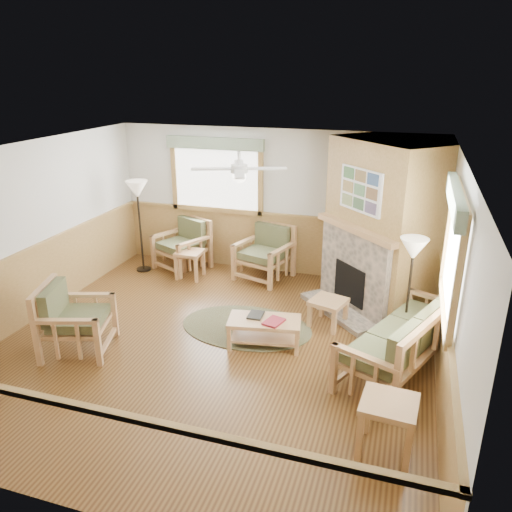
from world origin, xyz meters
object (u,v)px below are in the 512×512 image
(coffee_table, at_px, (264,332))
(end_table_chairs, at_px, (190,264))
(floor_lamp_left, at_px, (140,226))
(armchair_left, at_px, (76,318))
(floor_lamp_right, at_px, (408,295))
(end_table_sofa, at_px, (387,427))
(armchair_back_left, at_px, (182,245))
(footstool, at_px, (328,312))
(armchair_back_right, at_px, (264,253))
(sofa, at_px, (404,336))

(coffee_table, relative_size, end_table_chairs, 1.93)
(end_table_chairs, bearing_deg, floor_lamp_left, 176.37)
(armchair_left, bearing_deg, floor_lamp_right, -88.88)
(end_table_sofa, height_order, floor_lamp_right, floor_lamp_right)
(armchair_left, relative_size, end_table_sofa, 1.59)
(coffee_table, bearing_deg, floor_lamp_right, 5.63)
(armchair_left, xyz_separation_m, coffee_table, (2.42, 0.89, -0.28))
(armchair_back_left, height_order, footstool, armchair_back_left)
(armchair_back_right, bearing_deg, floor_lamp_left, -155.21)
(armchair_back_right, bearing_deg, end_table_sofa, -41.13)
(armchair_left, height_order, end_table_chairs, armchair_left)
(armchair_left, distance_m, floor_lamp_left, 2.99)
(floor_lamp_left, bearing_deg, footstool, -16.71)
(end_table_chairs, bearing_deg, coffee_table, -43.58)
(armchair_back_left, xyz_separation_m, coffee_table, (2.38, -2.32, -0.28))
(end_table_sofa, height_order, floor_lamp_left, floor_lamp_left)
(floor_lamp_right, bearing_deg, coffee_table, -164.15)
(armchair_left, relative_size, floor_lamp_left, 0.55)
(armchair_left, relative_size, floor_lamp_right, 0.60)
(armchair_back_left, bearing_deg, sofa, -4.15)
(armchair_left, distance_m, floor_lamp_right, 4.54)
(floor_lamp_left, bearing_deg, sofa, -22.46)
(footstool, bearing_deg, floor_lamp_right, -15.88)
(armchair_back_right, relative_size, armchair_left, 1.01)
(sofa, distance_m, end_table_sofa, 1.62)
(armchair_back_left, height_order, end_table_sofa, armchair_back_left)
(end_table_chairs, height_order, floor_lamp_right, floor_lamp_right)
(footstool, bearing_deg, sofa, -38.55)
(armchair_back_left, xyz_separation_m, floor_lamp_left, (-0.68, -0.33, 0.40))
(floor_lamp_left, bearing_deg, end_table_sofa, -37.01)
(coffee_table, relative_size, floor_lamp_left, 0.57)
(armchair_back_right, xyz_separation_m, coffee_table, (0.71, -2.32, -0.29))
(armchair_left, relative_size, coffee_table, 0.96)
(coffee_table, bearing_deg, end_table_chairs, 126.20)
(armchair_back_left, height_order, coffee_table, armchair_back_left)
(armchair_back_left, bearing_deg, armchair_left, -65.78)
(sofa, xyz_separation_m, armchair_back_left, (-4.25, 2.37, -0.00))
(sofa, bearing_deg, floor_lamp_left, -89.04)
(armchair_back_right, distance_m, end_table_sofa, 4.69)
(end_table_chairs, relative_size, floor_lamp_left, 0.30)
(armchair_left, height_order, footstool, armchair_left)
(footstool, distance_m, floor_lamp_right, 1.32)
(armchair_back_right, xyz_separation_m, end_table_chairs, (-1.32, -0.39, -0.23))
(floor_lamp_left, bearing_deg, floor_lamp_right, -16.52)
(armchair_back_right, distance_m, end_table_chairs, 1.40)
(armchair_left, bearing_deg, armchair_back_left, -17.99)
(armchair_back_left, distance_m, footstool, 3.47)
(armchair_back_left, height_order, armchair_back_right, armchair_back_right)
(footstool, height_order, floor_lamp_left, floor_lamp_left)
(sofa, xyz_separation_m, end_table_sofa, (-0.10, -1.61, -0.18))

